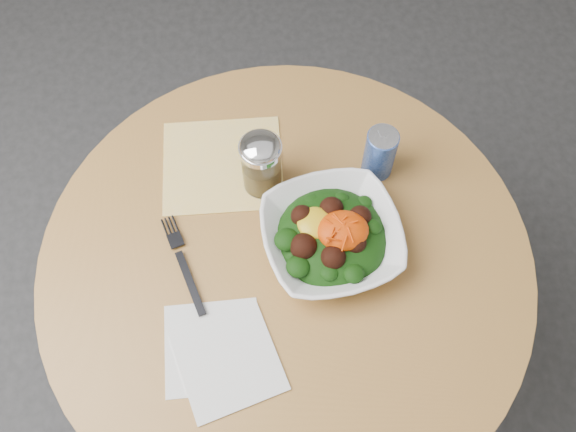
{
  "coord_description": "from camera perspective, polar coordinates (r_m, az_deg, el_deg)",
  "views": [
    {
      "loc": [
        -0.05,
        -0.45,
        1.82
      ],
      "look_at": [
        0.01,
        0.06,
        0.81
      ],
      "focal_mm": 40.0,
      "sensor_mm": 36.0,
      "label": 1
    }
  ],
  "objects": [
    {
      "name": "ground",
      "position": [
        1.88,
        -0.13,
        -12.94
      ],
      "size": [
        6.0,
        6.0,
        0.0
      ],
      "primitive_type": "plane",
      "color": "#2B2B2E",
      "rests_on": "ground"
    },
    {
      "name": "paper_napkins",
      "position": [
        1.11,
        -6.02,
        -12.14
      ],
      "size": [
        0.21,
        0.21,
        0.0
      ],
      "color": "silver",
      "rests_on": "table"
    },
    {
      "name": "salad_bowl",
      "position": [
        1.15,
        3.91,
        -1.79
      ],
      "size": [
        0.28,
        0.28,
        0.09
      ],
      "color": "white",
      "rests_on": "table"
    },
    {
      "name": "cloth_napkin",
      "position": [
        1.26,
        -5.83,
        4.55
      ],
      "size": [
        0.24,
        0.22,
        0.0
      ],
      "primitive_type": "cube",
      "rotation": [
        0.0,
        0.0,
        -0.05
      ],
      "color": "#EFB00C",
      "rests_on": "table"
    },
    {
      "name": "table",
      "position": [
        1.35,
        -0.17,
        -7.2
      ],
      "size": [
        0.9,
        0.9,
        0.75
      ],
      "color": "black",
      "rests_on": "ground"
    },
    {
      "name": "fork",
      "position": [
        1.17,
        -9.35,
        -4.0
      ],
      "size": [
        0.07,
        0.2,
        0.0
      ],
      "color": "black",
      "rests_on": "table"
    },
    {
      "name": "spice_shaker",
      "position": [
        1.18,
        -2.38,
        4.62
      ],
      "size": [
        0.08,
        0.08,
        0.14
      ],
      "color": "silver",
      "rests_on": "table"
    },
    {
      "name": "beverage_can",
      "position": [
        1.22,
        8.16,
        5.56
      ],
      "size": [
        0.06,
        0.06,
        0.11
      ],
      "color": "navy",
      "rests_on": "table"
    }
  ]
}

